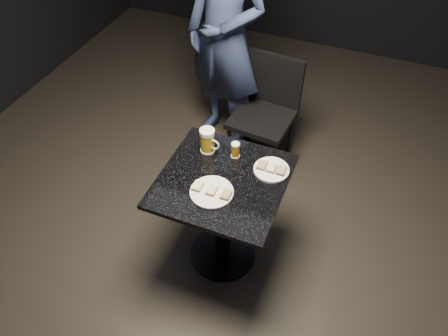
{
  "coord_description": "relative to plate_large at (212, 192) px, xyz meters",
  "views": [
    {
      "loc": [
        0.64,
        -1.55,
        2.54
      ],
      "look_at": [
        0.0,
        0.02,
        0.82
      ],
      "focal_mm": 35.0,
      "sensor_mm": 36.0,
      "label": 1
    }
  ],
  "objects": [
    {
      "name": "beer_tumbler",
      "position": [
        0.01,
        0.32,
        0.04
      ],
      "size": [
        0.05,
        0.05,
        0.1
      ],
      "color": "silver",
      "rests_on": "table"
    },
    {
      "name": "canapes_on_plate_small",
      "position": [
        0.25,
        0.28,
        0.02
      ],
      "size": [
        0.16,
        0.07,
        0.02
      ],
      "color": "#4C3521",
      "rests_on": "plate_small"
    },
    {
      "name": "table",
      "position": [
        0.02,
        0.12,
        -0.25
      ],
      "size": [
        0.7,
        0.7,
        0.75
      ],
      "color": "black",
      "rests_on": "floor"
    },
    {
      "name": "plate_large",
      "position": [
        0.0,
        0.0,
        0.0
      ],
      "size": [
        0.24,
        0.24,
        0.01
      ],
      "primitive_type": "cylinder",
      "color": "white",
      "rests_on": "table"
    },
    {
      "name": "patron",
      "position": [
        -0.43,
        1.27,
        0.2
      ],
      "size": [
        0.82,
        0.68,
        1.91
      ],
      "primitive_type": "imported",
      "rotation": [
        0.0,
        0.0,
        -0.37
      ],
      "color": "navy",
      "rests_on": "floor"
    },
    {
      "name": "floor",
      "position": [
        0.02,
        0.12,
        -0.76
      ],
      "size": [
        6.0,
        6.0,
        0.0
      ],
      "primitive_type": "plane",
      "color": "black",
      "rests_on": "ground"
    },
    {
      "name": "plate_small",
      "position": [
        0.25,
        0.28,
        0.0
      ],
      "size": [
        0.2,
        0.2,
        0.01
      ],
      "primitive_type": "cylinder",
      "color": "white",
      "rests_on": "table"
    },
    {
      "name": "canapes_on_plate_large",
      "position": [
        -0.0,
        0.0,
        0.02
      ],
      "size": [
        0.22,
        0.07,
        0.02
      ],
      "color": "#4C3521",
      "rests_on": "plate_large"
    },
    {
      "name": "chair",
      "position": [
        -0.04,
        1.15,
        -0.25
      ],
      "size": [
        0.47,
        0.47,
        0.89
      ],
      "color": "black",
      "rests_on": "floor"
    },
    {
      "name": "beer_mug",
      "position": [
        -0.15,
        0.3,
        0.07
      ],
      "size": [
        0.13,
        0.09,
        0.16
      ],
      "color": "white",
      "rests_on": "table"
    }
  ]
}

